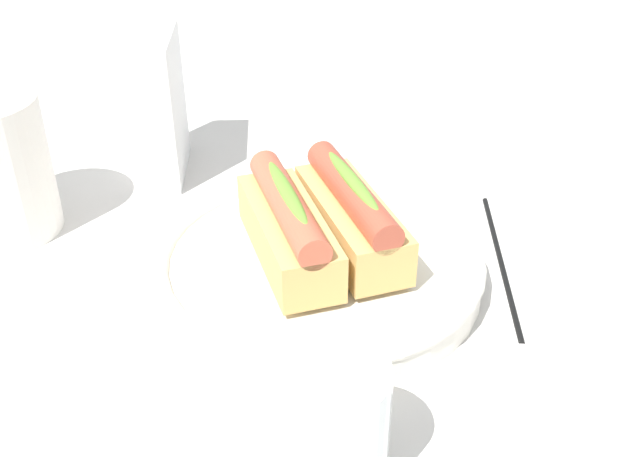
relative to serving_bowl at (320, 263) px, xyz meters
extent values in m
plane|color=beige|center=(0.00, 0.01, -0.02)|extent=(2.40, 2.40, 0.00)
cylinder|color=silver|center=(0.00, 0.00, 0.00)|extent=(0.27, 0.27, 0.03)
torus|color=silver|center=(0.00, 0.00, 0.01)|extent=(0.27, 0.27, 0.01)
cube|color=tan|center=(0.01, -0.03, 0.03)|extent=(0.16, 0.09, 0.04)
cylinder|color=#A84733|center=(0.01, -0.03, 0.06)|extent=(0.15, 0.07, 0.03)
ellipsoid|color=olive|center=(0.01, -0.03, 0.07)|extent=(0.11, 0.04, 0.01)
cube|color=tan|center=(-0.01, 0.03, 0.03)|extent=(0.16, 0.09, 0.04)
cylinder|color=#BC563D|center=(-0.01, 0.03, 0.06)|extent=(0.15, 0.06, 0.03)
ellipsoid|color=olive|center=(-0.01, 0.03, 0.07)|extent=(0.11, 0.04, 0.01)
cylinder|color=white|center=(-0.21, 0.00, 0.03)|extent=(0.07, 0.07, 0.09)
cylinder|color=silver|center=(-0.21, 0.00, 0.02)|extent=(0.06, 0.06, 0.07)
cube|color=white|center=(0.21, 0.16, 0.06)|extent=(0.11, 0.05, 0.15)
cylinder|color=black|center=(0.02, -0.16, -0.01)|extent=(0.22, 0.03, 0.01)
camera|label=1|loc=(-0.51, 0.02, 0.35)|focal=41.48mm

